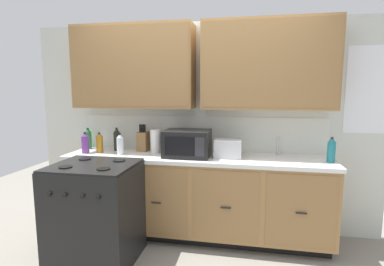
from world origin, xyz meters
TOP-DOWN VIEW (x-y plane):
  - ground_plane at (0.00, 0.00)m, footprint 8.00×8.00m
  - wall_unit at (0.00, 0.50)m, footprint 4.01×0.40m
  - counter_run at (0.00, 0.30)m, footprint 2.84×0.64m
  - stove_range at (-0.85, -0.33)m, footprint 0.76×0.68m
  - microwave at (-0.08, 0.26)m, footprint 0.48×0.37m
  - toaster at (0.34, 0.27)m, footprint 0.28×0.18m
  - knife_block at (-0.65, 0.45)m, footprint 0.11×0.14m
  - sink_faucet at (0.87, 0.51)m, footprint 0.02×0.02m
  - paper_towel_roll at (-0.48, 0.39)m, footprint 0.12×0.12m
  - bottle_amber at (-1.10, 0.27)m, footprint 0.08×0.08m
  - bottle_clear at (-0.82, 0.21)m, footprint 0.07×0.07m
  - bottle_green at (-1.35, 0.46)m, footprint 0.08×0.08m
  - bottle_violet at (-1.24, 0.21)m, footprint 0.08×0.08m
  - bottle_dark at (-0.95, 0.41)m, footprint 0.07×0.07m
  - bottle_teal at (1.35, 0.26)m, footprint 0.08×0.08m

SIDE VIEW (x-z plane):
  - ground_plane at x=0.00m, z-range 0.00..0.00m
  - stove_range at x=-0.85m, z-range 0.00..0.95m
  - counter_run at x=0.00m, z-range 0.01..0.93m
  - toaster at x=0.34m, z-range 0.92..1.11m
  - sink_faucet at x=0.87m, z-range 0.92..1.12m
  - bottle_amber at x=-1.10m, z-range 0.92..1.14m
  - bottle_clear at x=-0.82m, z-range 0.91..1.15m
  - knife_block at x=-0.65m, z-range 0.88..1.19m
  - bottle_violet at x=-1.24m, z-range 0.91..1.15m
  - bottle_teal at x=1.35m, z-range 0.91..1.16m
  - bottle_green at x=-1.35m, z-range 0.91..1.16m
  - paper_towel_roll at x=-0.48m, z-range 0.92..1.18m
  - bottle_dark at x=-0.95m, z-range 0.91..1.18m
  - microwave at x=-0.08m, z-range 0.92..1.20m
  - wall_unit at x=0.00m, z-range 0.44..2.81m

